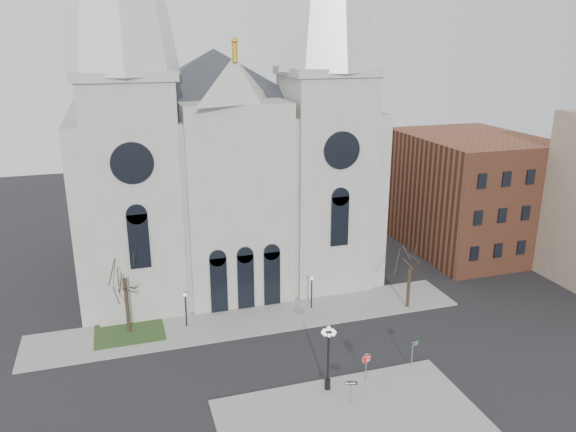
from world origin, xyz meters
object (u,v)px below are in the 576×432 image
object	(u,v)px
stop_sign	(366,361)
globe_lamp	(328,350)
street_name_sign	(413,352)
one_way_sign	(351,387)

from	to	relation	value
stop_sign	globe_lamp	xyz separation A→B (m)	(-3.21, -0.24, 1.66)
stop_sign	street_name_sign	xyz separation A→B (m)	(4.27, 0.54, -0.29)
one_way_sign	street_name_sign	xyz separation A→B (m)	(6.56, 2.92, -0.01)
stop_sign	one_way_sign	size ratio (longest dim) A/B	1.16
stop_sign	one_way_sign	xyz separation A→B (m)	(-2.29, -2.38, -0.28)
globe_lamp	one_way_sign	size ratio (longest dim) A/B	2.70
globe_lamp	one_way_sign	world-z (taller)	globe_lamp
stop_sign	one_way_sign	distance (m)	3.32
one_way_sign	stop_sign	bearing A→B (deg)	63.68
globe_lamp	one_way_sign	bearing A→B (deg)	-66.84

